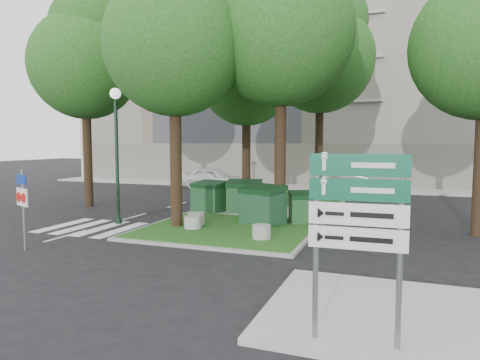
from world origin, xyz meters
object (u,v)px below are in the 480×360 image
at_px(tree_median_near_left, 177,31).
at_px(dumpster_c, 263,205).
at_px(traffic_sign_pole, 23,199).
at_px(car_white, 214,178).
at_px(tree_street_left, 87,54).
at_px(dumpster_d, 307,207).
at_px(dumpster_a, 209,196).
at_px(dumpster_b, 244,197).
at_px(bollard_mid, 193,222).
at_px(tree_median_mid, 248,69).
at_px(bollard_right, 261,232).
at_px(tree_median_far, 322,49).
at_px(street_lamp, 116,139).
at_px(car_silver, 364,185).
at_px(tree_median_near_right, 284,18).
at_px(bollard_left, 196,219).
at_px(litter_bin, 320,193).
at_px(directional_sign, 358,219).

relative_size(tree_median_near_left, dumpster_c, 5.40).
bearing_deg(traffic_sign_pole, car_white, 116.62).
distance_m(tree_street_left, dumpster_d, 13.41).
bearing_deg(dumpster_a, dumpster_d, 1.45).
height_order(dumpster_b, bollard_mid, dumpster_b).
relative_size(dumpster_b, dumpster_d, 1.13).
relative_size(tree_median_mid, bollard_right, 16.16).
relative_size(tree_median_near_left, tree_median_far, 0.88).
distance_m(tree_median_mid, dumpster_b, 6.76).
bearing_deg(tree_median_near_left, street_lamp, 179.80).
xyz_separation_m(dumpster_a, traffic_sign_pole, (-2.48, -8.08, 0.78)).
relative_size(tree_median_near_left, car_silver, 2.76).
relative_size(tree_median_near_right, bollard_right, 18.54).
relative_size(tree_median_near_left, dumpster_a, 6.05).
height_order(dumpster_c, bollard_mid, dumpster_c).
distance_m(tree_median_mid, bollard_mid, 9.51).
bearing_deg(car_white, tree_street_left, 169.42).
relative_size(tree_street_left, bollard_left, 17.25).
relative_size(bollard_left, car_white, 0.14).
height_order(bollard_mid, street_lamp, street_lamp).
distance_m(bollard_mid, traffic_sign_pole, 5.67).
bearing_deg(bollard_mid, traffic_sign_pole, -129.79).
bearing_deg(tree_street_left, litter_bin, 28.73).
bearing_deg(litter_bin, dumpster_d, -84.63).
bearing_deg(tree_median_far, traffic_sign_pole, -114.89).
distance_m(tree_median_far, bollard_left, 12.54).
height_order(tree_median_near_left, car_white, tree_median_near_left).
relative_size(dumpster_a, litter_bin, 2.68).
relative_size(tree_street_left, dumpster_a, 6.32).
xyz_separation_m(tree_median_mid, traffic_sign_pole, (-3.32, -11.06, -5.41)).
distance_m(dumpster_a, dumpster_d, 4.92).
xyz_separation_m(tree_median_near_right, car_silver, (2.29, 10.94, -7.36)).
distance_m(litter_bin, street_lamp, 11.80).
distance_m(tree_median_near_left, litter_bin, 12.22).
height_order(car_white, car_silver, car_white).
xyz_separation_m(bollard_right, street_lamp, (-6.38, 1.04, 3.05)).
bearing_deg(dumpster_c, bollard_left, -131.85).
bearing_deg(car_silver, street_lamp, 153.18).
height_order(bollard_left, litter_bin, litter_bin).
bearing_deg(dumpster_d, tree_median_near_right, 174.23).
bearing_deg(dumpster_a, tree_median_near_left, -68.36).
distance_m(dumpster_a, traffic_sign_pole, 8.48).
distance_m(dumpster_d, bollard_left, 4.35).
relative_size(bollard_right, traffic_sign_pole, 0.25).
relative_size(tree_median_near_right, directional_sign, 3.86).
relative_size(bollard_right, directional_sign, 0.21).
height_order(tree_median_near_right, car_white, tree_median_near_right).
bearing_deg(dumpster_b, directional_sign, -76.51).
bearing_deg(bollard_left, car_silver, 67.30).
relative_size(dumpster_b, car_silver, 0.47).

